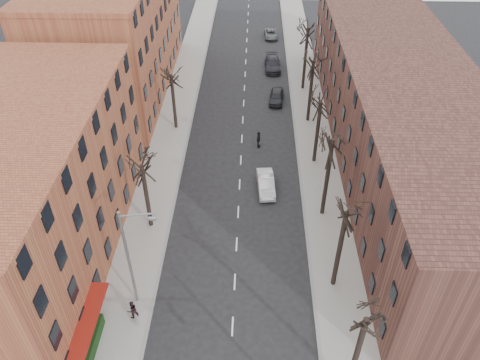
{
  "coord_description": "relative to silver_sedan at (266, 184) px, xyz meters",
  "views": [
    {
      "loc": [
        1.14,
        -11.37,
        28.96
      ],
      "look_at": [
        0.17,
        19.69,
        4.0
      ],
      "focal_mm": 35.0,
      "sensor_mm": 36.0,
      "label": 1
    }
  ],
  "objects": [
    {
      "name": "silver_sedan",
      "position": [
        0.0,
        0.0,
        0.0
      ],
      "size": [
        1.86,
        4.45,
        1.43
      ],
      "primitive_type": "imported",
      "rotation": [
        0.0,
        0.0,
        0.08
      ],
      "color": "silver",
      "rests_on": "ground"
    },
    {
      "name": "tree_right_f",
      "position": [
        5.06,
        20.7,
        -0.71
      ],
      "size": [
        5.2,
        5.2,
        11.6
      ],
      "primitive_type": null,
      "color": "black",
      "rests_on": "ground"
    },
    {
      "name": "pedestrian_crossing",
      "position": [
        -0.71,
        7.2,
        0.25
      ],
      "size": [
        0.63,
        1.18,
        1.92
      ],
      "primitive_type": "imported",
      "rotation": [
        0.0,
        0.0,
        1.42
      ],
      "color": "black",
      "rests_on": "ground"
    },
    {
      "name": "tree_right_d",
      "position": [
        5.06,
        4.7,
        -0.71
      ],
      "size": [
        5.2,
        5.2,
        10.0
      ],
      "primitive_type": null,
      "color": "black",
      "rests_on": "ground"
    },
    {
      "name": "tree_right_e",
      "position": [
        5.06,
        12.7,
        -0.71
      ],
      "size": [
        5.2,
        5.2,
        10.8
      ],
      "primitive_type": null,
      "color": "black",
      "rests_on": "ground"
    },
    {
      "name": "building_left_far",
      "position": [
        -18.54,
        20.7,
        6.29
      ],
      "size": [
        12.0,
        28.0,
        14.0
      ],
      "primitive_type": "cube",
      "color": "brown",
      "rests_on": "ground"
    },
    {
      "name": "parked_car_near",
      "position": [
        1.53,
        17.22,
        -0.0
      ],
      "size": [
        2.1,
        4.34,
        1.43
      ],
      "primitive_type": "imported",
      "rotation": [
        0.0,
        0.0,
        -0.1
      ],
      "color": "black",
      "rests_on": "ground"
    },
    {
      "name": "sidewalk_left",
      "position": [
        -10.54,
        11.7,
        -0.64
      ],
      "size": [
        4.0,
        90.0,
        0.15
      ],
      "primitive_type": "cube",
      "color": "gray",
      "rests_on": "ground"
    },
    {
      "name": "pedestrian_b",
      "position": [
        -9.7,
        -14.78,
        0.23
      ],
      "size": [
        0.97,
        0.95,
        1.58
      ],
      "primitive_type": "imported",
      "rotation": [
        0.0,
        0.0,
        3.83
      ],
      "color": "black",
      "rests_on": "sidewalk_left"
    },
    {
      "name": "building_right",
      "position": [
        13.46,
        6.7,
        4.29
      ],
      "size": [
        12.0,
        50.0,
        10.0
      ],
      "primitive_type": "cube",
      "color": "#4F2E25",
      "rests_on": "ground"
    },
    {
      "name": "parked_car_far",
      "position": [
        1.26,
        37.86,
        -0.14
      ],
      "size": [
        2.16,
        4.26,
        1.15
      ],
      "primitive_type": "imported",
      "rotation": [
        0.0,
        0.0,
        0.06
      ],
      "color": "#505257",
      "rests_on": "ground"
    },
    {
      "name": "tree_left_a",
      "position": [
        -10.14,
        -5.3,
        -0.71
      ],
      "size": [
        5.2,
        5.2,
        9.5
      ],
      "primitive_type": null,
      "color": "black",
      "rests_on": "ground"
    },
    {
      "name": "awning_left",
      "position": [
        -11.94,
        -17.3,
        -0.71
      ],
      "size": [
        1.2,
        7.0,
        0.15
      ],
      "primitive_type": "cube",
      "color": "maroon",
      "rests_on": "ground"
    },
    {
      "name": "tree_left_b",
      "position": [
        -10.14,
        10.7,
        -0.71
      ],
      "size": [
        5.2,
        5.2,
        9.5
      ],
      "primitive_type": null,
      "color": "black",
      "rests_on": "ground"
    },
    {
      "name": "hedge",
      "position": [
        -12.04,
        -18.3,
        -0.06
      ],
      "size": [
        0.8,
        6.0,
        1.0
      ],
      "primitive_type": "cube",
      "color": "black",
      "rests_on": "sidewalk_left"
    },
    {
      "name": "building_left_near",
      "position": [
        -18.54,
        -8.3,
        5.29
      ],
      "size": [
        12.0,
        26.0,
        12.0
      ],
      "primitive_type": "cube",
      "color": "brown",
      "rests_on": "ground"
    },
    {
      "name": "tree_right_b",
      "position": [
        5.06,
        -11.3,
        -0.71
      ],
      "size": [
        5.2,
        5.2,
        10.8
      ],
      "primitive_type": null,
      "color": "black",
      "rests_on": "ground"
    },
    {
      "name": "streetlight",
      "position": [
        -9.57,
        -13.3,
        4.3
      ],
      "size": [
        2.45,
        0.22,
        9.03
      ],
      "color": "slate",
      "rests_on": "ground"
    },
    {
      "name": "parked_car_mid",
      "position": [
        1.26,
        26.43,
        0.04
      ],
      "size": [
        2.27,
        5.29,
        1.52
      ],
      "primitive_type": "imported",
      "rotation": [
        0.0,
        0.0,
        0.03
      ],
      "color": "black",
      "rests_on": "ground"
    },
    {
      "name": "sidewalk_right",
      "position": [
        5.46,
        11.7,
        -0.64
      ],
      "size": [
        4.0,
        90.0,
        0.15
      ],
      "primitive_type": "cube",
      "color": "gray",
      "rests_on": "ground"
    },
    {
      "name": "tree_right_c",
      "position": [
        5.06,
        -3.3,
        -0.71
      ],
      "size": [
        5.2,
        5.2,
        11.6
      ],
      "primitive_type": null,
      "color": "black",
      "rests_on": "ground"
    }
  ]
}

